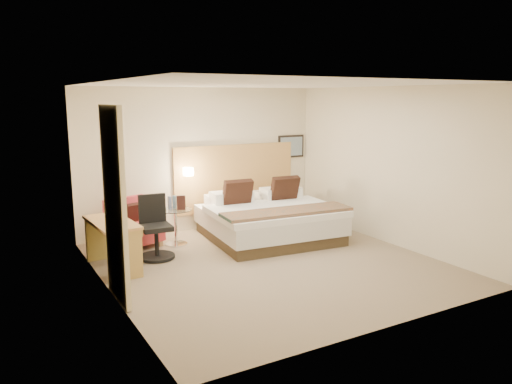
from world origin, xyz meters
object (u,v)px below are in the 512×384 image
side_table (176,225)px  desk (114,231)px  bed (268,219)px  lounge_chair (133,227)px  desk_chair (155,233)px

side_table → desk: desk is taller
bed → lounge_chair: size_ratio=2.49×
lounge_chair → bed: bearing=-17.5°
side_table → desk_chair: bearing=-135.4°
bed → desk_chair: (-2.14, -0.09, 0.06)m
bed → lounge_chair: bearing=162.5°
lounge_chair → side_table: lounge_chair is taller
lounge_chair → desk: (-0.56, -1.02, 0.25)m
lounge_chair → desk_chair: desk_chair is taller
desk → lounge_chair: bearing=61.1°
bed → side_table: (-1.60, 0.44, 0.00)m
bed → lounge_chair: (-2.27, 0.72, -0.02)m
desk_chair → desk: bearing=-163.2°
bed → desk: (-2.84, -0.30, 0.23)m
side_table → desk: bearing=-149.1°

